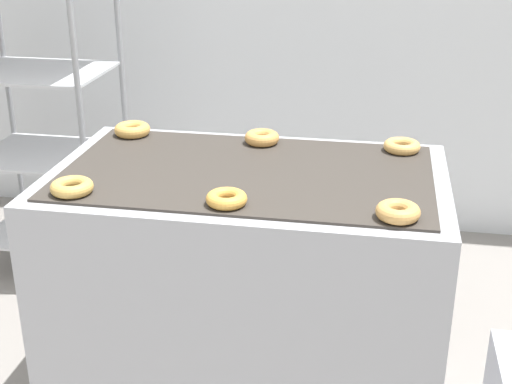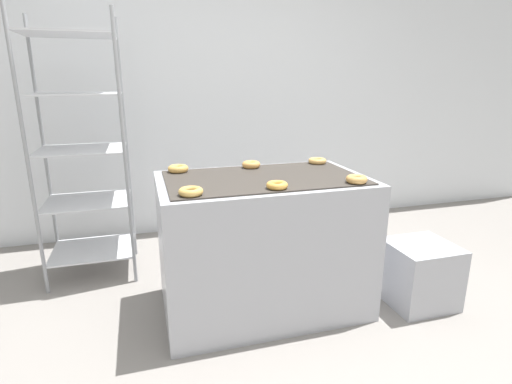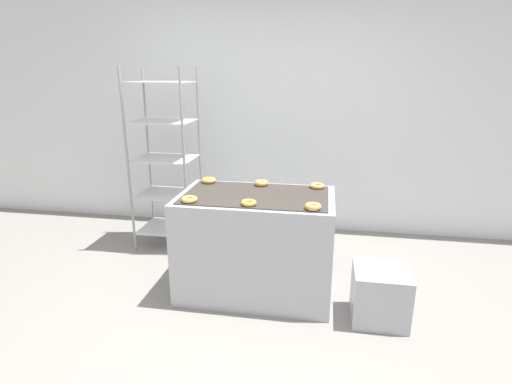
% 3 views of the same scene
% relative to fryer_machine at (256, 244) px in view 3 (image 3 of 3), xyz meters
% --- Properties ---
extents(ground_plane, '(14.00, 14.00, 0.00)m').
position_rel_fryer_machine_xyz_m(ground_plane, '(-0.00, -0.62, -0.42)').
color(ground_plane, gray).
extents(wall_back, '(8.00, 0.05, 2.80)m').
position_rel_fryer_machine_xyz_m(wall_back, '(-0.00, 1.50, 0.98)').
color(wall_back, silver).
rests_on(wall_back, ground_plane).
extents(fryer_machine, '(1.21, 0.75, 0.84)m').
position_rel_fryer_machine_xyz_m(fryer_machine, '(0.00, 0.00, 0.00)').
color(fryer_machine, '#A8AAB2').
rests_on(fryer_machine, ground_plane).
extents(baking_rack_cart, '(0.59, 0.50, 1.81)m').
position_rel_fryer_machine_xyz_m(baking_rack_cart, '(-1.06, 0.78, 0.50)').
color(baking_rack_cart, gray).
rests_on(baking_rack_cart, ground_plane).
extents(glaze_bin, '(0.39, 0.38, 0.40)m').
position_rel_fryer_machine_xyz_m(glaze_bin, '(0.96, -0.25, -0.22)').
color(glaze_bin, '#A8AAB2').
rests_on(glaze_bin, ground_plane).
extents(donut_near_left, '(0.12, 0.12, 0.04)m').
position_rel_fryer_machine_xyz_m(donut_near_left, '(-0.45, -0.26, 0.44)').
color(donut_near_left, tan).
rests_on(donut_near_left, fryer_machine).
extents(donut_near_center, '(0.11, 0.11, 0.04)m').
position_rel_fryer_machine_xyz_m(donut_near_center, '(-0.01, -0.26, 0.44)').
color(donut_near_center, gold).
rests_on(donut_near_center, fryer_machine).
extents(donut_near_right, '(0.12, 0.12, 0.04)m').
position_rel_fryer_machine_xyz_m(donut_near_right, '(0.45, -0.27, 0.44)').
color(donut_near_right, tan).
rests_on(donut_near_right, fryer_machine).
extents(donut_far_left, '(0.13, 0.13, 0.04)m').
position_rel_fryer_machine_xyz_m(donut_far_left, '(-0.46, 0.27, 0.44)').
color(donut_far_left, gold).
rests_on(donut_far_left, fryer_machine).
extents(donut_far_center, '(0.12, 0.12, 0.04)m').
position_rel_fryer_machine_xyz_m(donut_far_center, '(-0.00, 0.26, 0.44)').
color(donut_far_center, '#D1944B').
rests_on(donut_far_center, fryer_machine).
extents(donut_far_right, '(0.12, 0.12, 0.04)m').
position_rel_fryer_machine_xyz_m(donut_far_right, '(0.47, 0.27, 0.44)').
color(donut_far_right, tan).
rests_on(donut_far_right, fryer_machine).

